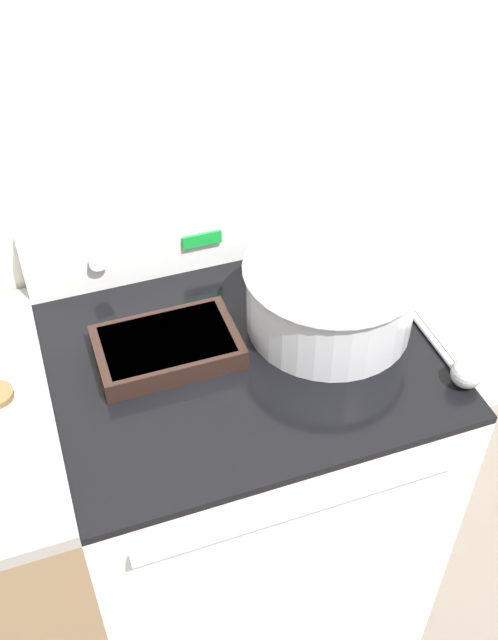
# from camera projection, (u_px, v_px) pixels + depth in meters

# --- Properties ---
(kitchen_wall) EXTENTS (8.00, 0.05, 2.50)m
(kitchen_wall) POSITION_uv_depth(u_px,v_px,m) (186.00, 137.00, 1.60)
(kitchen_wall) COLOR silver
(kitchen_wall) RESTS_ON ground_plane
(stove_range) EXTENTS (0.79, 0.70, 0.96)m
(stove_range) POSITION_uv_depth(u_px,v_px,m) (244.00, 485.00, 1.86)
(stove_range) COLOR white
(stove_range) RESTS_ON ground_plane
(control_panel) EXTENTS (0.79, 0.07, 0.16)m
(control_panel) POSITION_uv_depth(u_px,v_px,m) (198.00, 235.00, 1.70)
(control_panel) COLOR white
(control_panel) RESTS_ON stove_range
(mixing_bowl) EXTENTS (0.37, 0.37, 0.16)m
(mixing_bowl) POSITION_uv_depth(u_px,v_px,m) (331.00, 292.00, 1.54)
(mixing_bowl) COLOR silver
(mixing_bowl) RESTS_ON stove_range
(casserole_dish) EXTENTS (0.29, 0.18, 0.05)m
(casserole_dish) POSITION_uv_depth(u_px,v_px,m) (167.00, 346.00, 1.51)
(casserole_dish) COLOR black
(casserole_dish) RESTS_ON stove_range
(ladle) EXTENTS (0.06, 0.29, 0.06)m
(ladle) POSITION_uv_depth(u_px,v_px,m) (461.00, 367.00, 1.47)
(ladle) COLOR #B7B7B7
(ladle) RESTS_ON stove_range
(spice_jar_brown_cap) EXTENTS (0.06, 0.06, 0.09)m
(spice_jar_brown_cap) POSITION_uv_depth(u_px,v_px,m) (1.00, 409.00, 1.35)
(spice_jar_brown_cap) COLOR beige
(spice_jar_brown_cap) RESTS_ON side_counter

